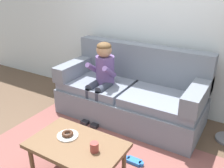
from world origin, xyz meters
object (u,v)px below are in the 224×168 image
object	(u,v)px
coffee_table	(77,148)
couch	(131,94)
donut	(68,134)
toy_controller	(134,162)
person_child	(102,74)
mug	(94,147)

from	to	relation	value
coffee_table	couch	bearing A→B (deg)	94.90
donut	toy_controller	xyz separation A→B (m)	(0.53, 0.45, -0.45)
person_child	couch	bearing A→B (deg)	31.48
donut	mug	size ratio (longest dim) A/B	1.33
person_child	mug	bearing A→B (deg)	-59.87
coffee_table	donut	xyz separation A→B (m)	(-0.15, 0.05, 0.08)
person_child	coffee_table	bearing A→B (deg)	-68.14
toy_controller	coffee_table	bearing A→B (deg)	-155.95
toy_controller	mug	bearing A→B (deg)	-137.48
couch	coffee_table	distance (m)	1.39
couch	coffee_table	xyz separation A→B (m)	(0.12, -1.39, 0.03)
coffee_table	mug	bearing A→B (deg)	-0.19
donut	mug	distance (m)	0.36
couch	toy_controller	distance (m)	1.08
coffee_table	donut	size ratio (longest dim) A/B	7.64
person_child	donut	bearing A→B (deg)	-74.02
mug	couch	bearing A→B (deg)	103.36
couch	person_child	xyz separation A→B (m)	(-0.35, -0.21, 0.31)
couch	toy_controller	world-z (taller)	couch
toy_controller	couch	bearing A→B (deg)	91.28
coffee_table	toy_controller	xyz separation A→B (m)	(0.38, 0.50, -0.37)
donut	person_child	bearing A→B (deg)	105.98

